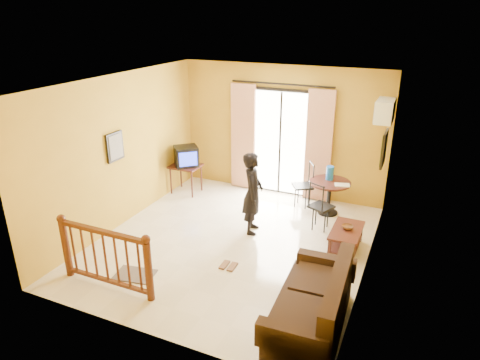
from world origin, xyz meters
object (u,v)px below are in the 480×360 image
at_px(television, 186,156).
at_px(standing_person, 253,193).
at_px(sofa, 315,306).
at_px(coffee_table, 346,236).
at_px(dining_table, 329,188).

height_order(television, standing_person, standing_person).
height_order(television, sofa, television).
relative_size(sofa, standing_person, 1.20).
relative_size(coffee_table, sofa, 0.48).
relative_size(dining_table, standing_person, 0.54).
bearing_deg(television, dining_table, -37.06).
distance_m(dining_table, standing_person, 1.73).
xyz_separation_m(coffee_table, sofa, (0.01, -2.10, 0.06)).
bearing_deg(coffee_table, television, 164.29).
bearing_deg(sofa, dining_table, 97.38).
relative_size(television, dining_table, 0.79).
height_order(dining_table, sofa, sofa).
bearing_deg(dining_table, sofa, -79.84).
height_order(television, dining_table, television).
bearing_deg(television, coffee_table, -56.97).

